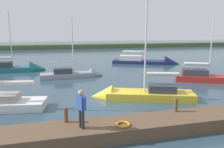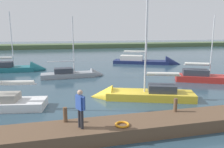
{
  "view_description": "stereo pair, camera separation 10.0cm",
  "coord_description": "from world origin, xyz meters",
  "views": [
    {
      "loc": [
        3.63,
        14.03,
        4.81
      ],
      "look_at": [
        0.17,
        0.1,
        1.99
      ],
      "focal_mm": 34.65,
      "sensor_mm": 36.0,
      "label": 1
    },
    {
      "loc": [
        3.54,
        14.05,
        4.81
      ],
      "look_at": [
        0.17,
        0.1,
        1.99
      ],
      "focal_mm": 34.65,
      "sensor_mm": 36.0,
      "label": 2
    }
  ],
  "objects": [
    {
      "name": "ground_plane",
      "position": [
        0.0,
        0.0,
        0.0
      ],
      "size": [
        200.0,
        200.0,
        0.0
      ],
      "primitive_type": "plane",
      "color": "#2D4756"
    },
    {
      "name": "far_shoreline",
      "position": [
        0.0,
        -52.03,
        0.0
      ],
      "size": [
        180.0,
        8.0,
        2.4
      ],
      "primitive_type": "cube",
      "color": "#4C603D",
      "rests_on": "ground_plane"
    },
    {
      "name": "sailboat_near_dock",
      "position": [
        1.87,
        -9.08,
        0.18
      ],
      "size": [
        6.78,
        1.88,
        7.05
      ],
      "rotation": [
        0.0,
        0.0,
        3.19
      ],
      "color": "gray",
      "rests_on": "ground_plane"
    },
    {
      "name": "person_on_dock",
      "position": [
        2.78,
        5.09,
        1.65
      ],
      "size": [
        0.4,
        0.6,
        1.74
      ],
      "rotation": [
        0.0,
        0.0,
        0.44
      ],
      "color": "#28282D",
      "rests_on": "dock_pier"
    },
    {
      "name": "sailboat_mid_channel",
      "position": [
        -11.17,
        -3.51,
        0.21
      ],
      "size": [
        7.15,
        4.76,
        7.17
      ],
      "rotation": [
        0.0,
        0.0,
        2.69
      ],
      "color": "#B22823",
      "rests_on": "ground_plane"
    },
    {
      "name": "dock_pier",
      "position": [
        0.0,
        4.9,
        0.32
      ],
      "size": [
        22.86,
        1.86,
        0.64
      ],
      "primitive_type": "cube",
      "color": "brown",
      "rests_on": "ground_plane"
    },
    {
      "name": "life_ring_buoy",
      "position": [
        0.94,
        5.27,
        0.69
      ],
      "size": [
        0.66,
        0.66,
        0.1
      ],
      "primitive_type": "torus",
      "color": "orange",
      "rests_on": "dock_pier"
    },
    {
      "name": "sailboat_inner_slip",
      "position": [
        -1.76,
        -0.27,
        0.14
      ],
      "size": [
        7.63,
        4.18,
        8.7
      ],
      "rotation": [
        0.0,
        0.0,
        -0.34
      ],
      "color": "gold",
      "rests_on": "ground_plane"
    },
    {
      "name": "sailboat_far_right",
      "position": [
        -9.98,
        -16.31,
        0.15
      ],
      "size": [
        10.14,
        6.42,
        11.04
      ],
      "rotation": [
        0.0,
        0.0,
        2.71
      ],
      "color": "navy",
      "rests_on": "ground_plane"
    },
    {
      "name": "mooring_post_far",
      "position": [
        3.43,
        4.25,
        0.99
      ],
      "size": [
        0.2,
        0.2,
        0.71
      ],
      "primitive_type": "cylinder",
      "color": "brown",
      "rests_on": "dock_pier"
    },
    {
      "name": "mooring_post_near",
      "position": [
        -2.29,
        4.25,
        1.0
      ],
      "size": [
        0.2,
        0.2,
        0.72
      ],
      "primitive_type": "cylinder",
      "color": "brown",
      "rests_on": "dock_pier"
    },
    {
      "name": "sailboat_far_left",
      "position": [
        8.55,
        -14.28,
        0.22
      ],
      "size": [
        7.85,
        2.14,
        8.08
      ],
      "rotation": [
        0.0,
        0.0,
        3.13
      ],
      "color": "#1E6B75",
      "rests_on": "ground_plane"
    }
  ]
}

